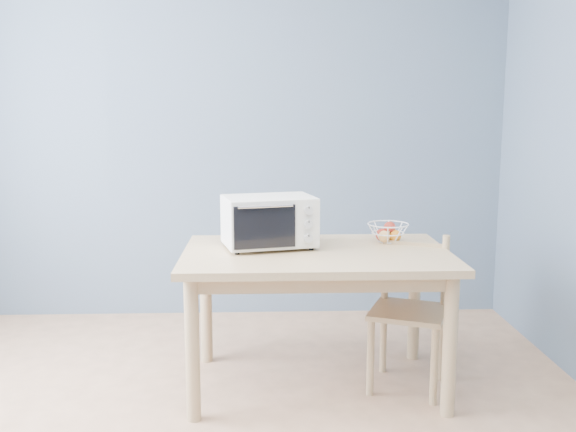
{
  "coord_description": "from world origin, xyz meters",
  "views": [
    {
      "loc": [
        0.28,
        -2.34,
        1.48
      ],
      "look_at": [
        0.41,
        1.0,
        0.93
      ],
      "focal_mm": 40.0,
      "sensor_mm": 36.0,
      "label": 1
    }
  ],
  "objects_px": {
    "fruit_basket": "(388,232)",
    "dining_chair": "(410,313)",
    "dining_table": "(316,270)",
    "toaster_oven": "(266,221)"
  },
  "relations": [
    {
      "from": "dining_table",
      "to": "fruit_basket",
      "type": "distance_m",
      "value": 0.49
    },
    {
      "from": "toaster_oven",
      "to": "dining_chair",
      "type": "relative_size",
      "value": 0.65
    },
    {
      "from": "dining_table",
      "to": "dining_chair",
      "type": "relative_size",
      "value": 1.71
    },
    {
      "from": "toaster_oven",
      "to": "fruit_basket",
      "type": "bearing_deg",
      "value": -3.7
    },
    {
      "from": "dining_table",
      "to": "fruit_basket",
      "type": "bearing_deg",
      "value": 26.4
    },
    {
      "from": "dining_table",
      "to": "fruit_basket",
      "type": "height_order",
      "value": "fruit_basket"
    },
    {
      "from": "toaster_oven",
      "to": "dining_chair",
      "type": "xyz_separation_m",
      "value": [
        0.77,
        -0.09,
        -0.49
      ]
    },
    {
      "from": "fruit_basket",
      "to": "dining_chair",
      "type": "xyz_separation_m",
      "value": [
        0.09,
        -0.21,
        -0.4
      ]
    },
    {
      "from": "fruit_basket",
      "to": "dining_chair",
      "type": "height_order",
      "value": "fruit_basket"
    },
    {
      "from": "dining_table",
      "to": "fruit_basket",
      "type": "relative_size",
      "value": 5.11
    }
  ]
}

